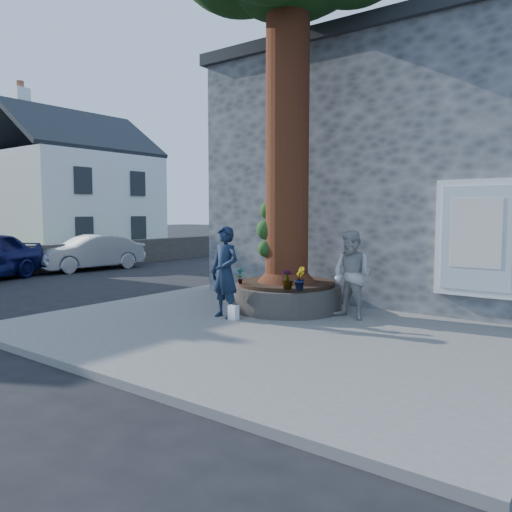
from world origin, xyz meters
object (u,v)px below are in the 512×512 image
Objects in this scene: planter at (286,296)px; car_silver at (90,252)px; woman at (352,275)px; man at (225,272)px.

car_silver is at bearing 166.61° from planter.
planter is 1.62m from woman.
woman is (1.52, -0.02, 0.57)m from planter.
planter is at bearing 74.19° from man.
planter is at bearing -6.84° from car_silver.
car_silver is (-10.60, 2.52, 0.25)m from planter.
woman is (2.04, 1.39, -0.04)m from man.
car_silver is at bearing 178.68° from woman.
man reaches higher than car_silver.
planter is 1.62m from man.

